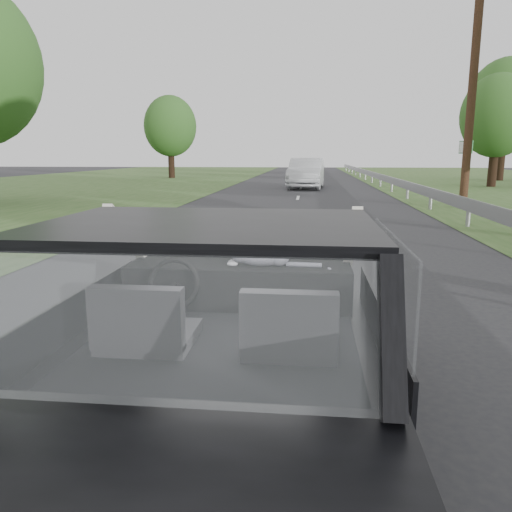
% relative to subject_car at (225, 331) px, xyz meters
% --- Properties ---
extents(ground, '(140.00, 140.00, 0.00)m').
position_rel_subject_car_xyz_m(ground, '(0.00, 0.00, -0.72)').
color(ground, '#26262B').
rests_on(ground, ground).
extents(subject_car, '(1.80, 4.00, 1.45)m').
position_rel_subject_car_xyz_m(subject_car, '(0.00, 0.00, 0.00)').
color(subject_car, black).
rests_on(subject_car, ground).
extents(dashboard, '(1.58, 0.45, 0.30)m').
position_rel_subject_car_xyz_m(dashboard, '(0.00, 0.62, 0.12)').
color(dashboard, black).
rests_on(dashboard, subject_car).
extents(driver_seat, '(0.50, 0.72, 0.42)m').
position_rel_subject_car_xyz_m(driver_seat, '(-0.40, -0.29, 0.16)').
color(driver_seat, black).
rests_on(driver_seat, subject_car).
extents(passenger_seat, '(0.50, 0.72, 0.42)m').
position_rel_subject_car_xyz_m(passenger_seat, '(0.40, -0.29, 0.16)').
color(passenger_seat, black).
rests_on(passenger_seat, subject_car).
extents(steering_wheel, '(0.36, 0.36, 0.04)m').
position_rel_subject_car_xyz_m(steering_wheel, '(-0.40, 0.33, 0.20)').
color(steering_wheel, black).
rests_on(steering_wheel, dashboard).
extents(cat, '(0.52, 0.18, 0.23)m').
position_rel_subject_car_xyz_m(cat, '(0.16, 0.59, 0.35)').
color(cat, '#8E8E9F').
rests_on(cat, dashboard).
extents(guardrail, '(0.05, 90.00, 0.32)m').
position_rel_subject_car_xyz_m(guardrail, '(4.30, 10.00, -0.15)').
color(guardrail, '#A7A7A8').
rests_on(guardrail, ground).
extents(other_car, '(2.23, 4.98, 1.60)m').
position_rel_subject_car_xyz_m(other_car, '(0.27, 24.23, 0.07)').
color(other_car, silver).
rests_on(other_car, ground).
extents(highway_sign, '(0.40, 0.94, 2.39)m').
position_rel_subject_car_xyz_m(highway_sign, '(7.44, 21.05, 0.47)').
color(highway_sign, '#0E591E').
rests_on(highway_sign, ground).
extents(utility_pole, '(0.35, 0.35, 8.81)m').
position_rel_subject_car_xyz_m(utility_pole, '(5.89, 15.54, 3.68)').
color(utility_pole, brown).
rests_on(utility_pole, ground).
extents(tree_2, '(4.72, 4.72, 5.94)m').
position_rel_subject_car_xyz_m(tree_2, '(10.61, 26.66, 2.25)').
color(tree_2, '#325F23').
rests_on(tree_2, ground).
extents(tree_3, '(5.58, 5.58, 7.96)m').
position_rel_subject_car_xyz_m(tree_3, '(13.59, 33.90, 3.25)').
color(tree_3, '#325F23').
rests_on(tree_3, ground).
extents(tree_6, '(4.25, 4.25, 6.01)m').
position_rel_subject_car_xyz_m(tree_6, '(-10.20, 35.37, 2.28)').
color(tree_6, '#325F23').
rests_on(tree_6, ground).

